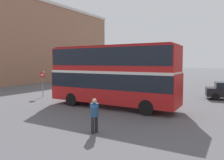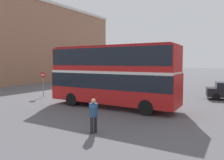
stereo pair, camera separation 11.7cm
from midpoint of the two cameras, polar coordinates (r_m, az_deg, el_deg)
The scene contains 6 objects.
ground_plane at distance 17.53m, azimuth 0.26°, elevation -6.83°, with size 240.00×240.00×0.00m, color #5B5B60.
building_row_left at distance 43.27m, azimuth -22.33°, elevation 8.97°, with size 11.90×37.75×13.95m.
double_decker_bus at distance 16.74m, azimuth 0.20°, elevation 2.01°, with size 10.22×2.84×4.73m.
pedestrian_foreground at distance 10.87m, azimuth -4.53°, elevation -8.34°, with size 0.48×0.48×1.73m.
parked_car_kerb_near at distance 26.50m, azimuth -3.42°, elevation -1.31°, with size 4.63×2.78×1.42m.
no_entry_sign at distance 22.96m, azimuth -17.42°, elevation 0.08°, with size 0.67×0.08×2.56m.
Camera 2 is at (9.01, -14.62, 3.51)m, focal length 35.00 mm.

